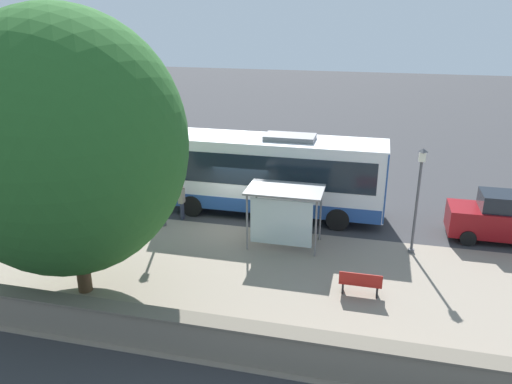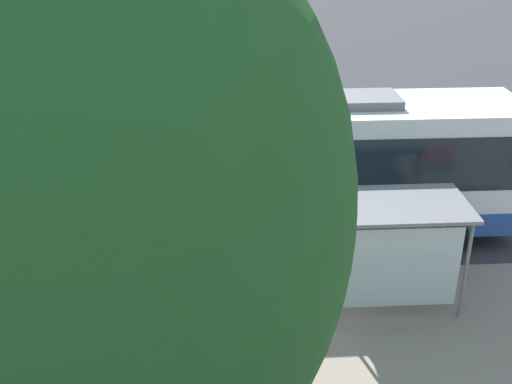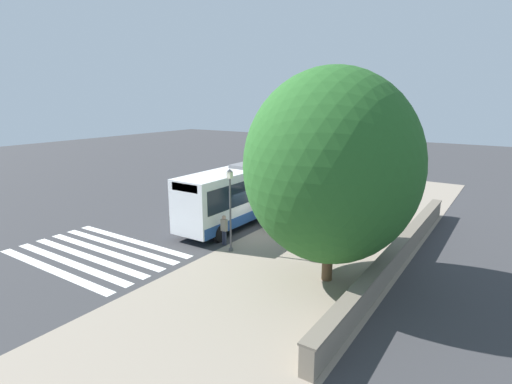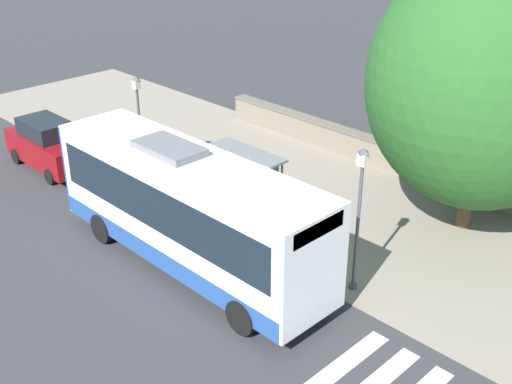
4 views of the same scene
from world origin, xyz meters
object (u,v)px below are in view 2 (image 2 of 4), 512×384
Objects in this scene: bus at (321,166)px; shade_tree at (31,201)px; pedestrian at (169,235)px; street_lamp_near at (136,189)px; bus_shelter at (398,223)px.

bus is 10.01m from shade_tree.
pedestrian is (-1.69, 3.83, -0.96)m from bus.
pedestrian is 1.92m from street_lamp_near.
bus_shelter is at bearing -107.90° from pedestrian.
bus_shelter is 5.32m from pedestrian.
bus_shelter is at bearing -50.14° from shade_tree.
street_lamp_near reaches higher than bus_shelter.
bus is 3.48m from bus_shelter.
bus reaches higher than pedestrian.
shade_tree is (-4.92, 5.90, 3.12)m from bus_shelter.
shade_tree is at bearing 129.86° from bus_shelter.
bus is at bearing -30.07° from shade_tree.
bus_shelter is 0.67× the size of street_lamp_near.
bus is 2.27× the size of street_lamp_near.
shade_tree is (-6.53, 0.93, 4.14)m from pedestrian.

